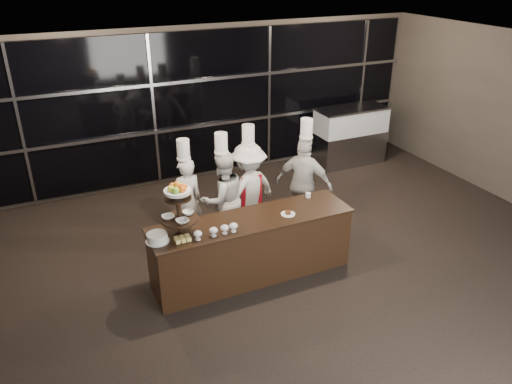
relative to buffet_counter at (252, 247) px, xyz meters
name	(u,v)px	position (x,y,z in m)	size (l,w,h in m)	color
room	(361,210)	(0.80, -1.30, 1.03)	(10.00, 10.00, 10.00)	black
window_wall	(213,103)	(0.80, 3.64, 1.04)	(8.60, 0.10, 2.80)	black
buffet_counter	(252,247)	(0.00, 0.00, 0.00)	(2.84, 0.74, 0.92)	black
display_stand	(179,205)	(-1.00, 0.00, 0.87)	(0.48, 0.48, 0.74)	black
compotes	(217,230)	(-0.58, -0.22, 0.54)	(0.59, 0.11, 0.12)	silver
layer_cake	(157,238)	(-1.32, -0.05, 0.51)	(0.30, 0.30, 0.11)	white
pastry_squares	(183,239)	(-1.02, -0.17, 0.48)	(0.20, 0.13, 0.05)	#FDE27C
small_plate	(288,213)	(0.50, -0.10, 0.47)	(0.20, 0.20, 0.05)	white
chef_cup	(308,195)	(1.02, 0.25, 0.49)	(0.08, 0.08, 0.07)	white
display_case	(350,133)	(3.66, 3.00, 0.22)	(1.53, 0.67, 1.24)	#A5A5AA
chef_a	(187,200)	(-0.54, 1.24, 0.29)	(0.57, 0.43, 1.73)	silver
chef_b	(223,198)	(-0.03, 1.01, 0.32)	(0.82, 0.68, 1.83)	silver
chef_c	(249,189)	(0.44, 1.12, 0.32)	(1.13, 0.84, 1.86)	white
chef_d	(304,183)	(1.33, 0.90, 0.35)	(0.92, 0.95, 1.90)	silver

